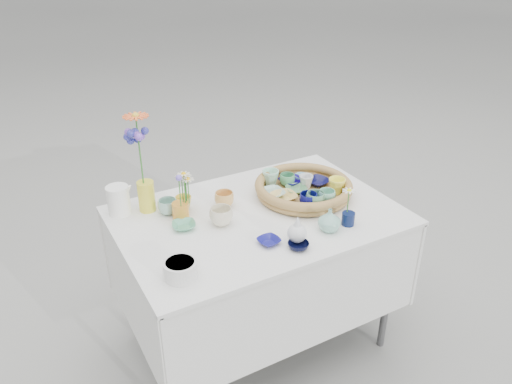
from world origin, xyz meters
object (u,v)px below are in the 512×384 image
display_table (258,339)px  bud_vase_seafoam (330,220)px  wicker_tray (303,189)px  tall_vase_yellow (147,196)px

display_table → bud_vase_seafoam: size_ratio=12.25×
wicker_tray → bud_vase_seafoam: bearing=-104.3°
tall_vase_yellow → bud_vase_seafoam: bearing=-41.3°
display_table → wicker_tray: bearing=10.1°
display_table → bud_vase_seafoam: bearing=-53.3°
display_table → tall_vase_yellow: 0.98m
tall_vase_yellow → display_table: bearing=-33.5°
display_table → bud_vase_seafoam: (0.20, -0.27, 0.82)m
display_table → tall_vase_yellow: bearing=146.5°
wicker_tray → tall_vase_yellow: tall_vase_yellow is taller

